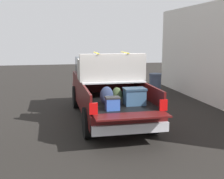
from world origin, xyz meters
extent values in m
plane|color=black|center=(0.00, 0.00, 0.00)|extent=(40.00, 40.00, 0.00)
cube|color=#470F0F|center=(0.00, 0.00, 0.63)|extent=(5.50, 1.92, 0.45)
cube|color=black|center=(-1.20, 0.00, 0.87)|extent=(2.80, 1.80, 0.04)
cube|color=#470F0F|center=(-1.20, 0.93, 1.10)|extent=(2.80, 0.06, 0.50)
cube|color=#470F0F|center=(-1.20, -0.93, 1.10)|extent=(2.80, 0.06, 0.50)
cube|color=#470F0F|center=(0.17, 0.00, 1.10)|extent=(0.06, 1.80, 0.50)
cube|color=#470F0F|center=(-2.88, 0.00, 0.87)|extent=(0.55, 1.80, 0.04)
cube|color=#B2B2B7|center=(-0.43, 0.00, 1.37)|extent=(1.25, 1.92, 0.04)
cube|color=#470F0F|center=(1.35, 0.00, 1.10)|extent=(2.30, 1.92, 0.50)
cube|color=#2D3842|center=(1.25, 0.00, 1.65)|extent=(1.94, 1.76, 0.59)
cube|color=#470F0F|center=(2.70, 0.00, 1.04)|extent=(0.40, 1.82, 0.38)
cube|color=#B2B2B7|center=(-2.72, 0.00, 0.52)|extent=(0.24, 1.92, 0.24)
cube|color=red|center=(-2.62, 0.88, 1.03)|extent=(0.06, 0.20, 0.28)
cube|color=red|center=(-2.62, -0.88, 1.03)|extent=(0.06, 0.20, 0.28)
cylinder|color=black|center=(1.75, 0.88, 0.43)|extent=(0.85, 0.30, 0.85)
cylinder|color=black|center=(1.75, -0.88, 0.43)|extent=(0.85, 0.30, 0.85)
cylinder|color=black|center=(-1.75, 0.88, 0.43)|extent=(0.85, 0.30, 0.85)
cylinder|color=black|center=(-1.75, -0.88, 0.43)|extent=(0.85, 0.30, 0.85)
cube|color=#335170|center=(-1.86, -0.35, 1.09)|extent=(0.40, 0.55, 0.41)
cube|color=#23394E|center=(-1.86, -0.35, 1.32)|extent=(0.44, 0.59, 0.05)
ellipsoid|color=#384728|center=(-1.66, 0.09, 1.12)|extent=(0.20, 0.31, 0.46)
ellipsoid|color=#384728|center=(-1.77, 0.09, 1.05)|extent=(0.09, 0.21, 0.20)
ellipsoid|color=#283351|center=(-1.74, 0.39, 1.14)|extent=(0.20, 0.37, 0.51)
ellipsoid|color=#283351|center=(-1.85, 0.39, 1.07)|extent=(0.09, 0.26, 0.22)
cube|color=#3359B2|center=(-2.30, 0.35, 1.04)|extent=(0.26, 0.34, 0.30)
cube|color=#262628|center=(-2.30, 0.35, 1.21)|extent=(0.28, 0.36, 0.04)
cube|color=#9E9993|center=(-0.43, 0.00, 1.60)|extent=(0.85, 2.02, 0.42)
cube|color=#9E9993|center=(-0.77, 0.00, 2.01)|extent=(0.16, 2.02, 0.40)
cube|color=#9E9993|center=(-0.38, 0.91, 1.92)|extent=(0.61, 0.20, 0.22)
cube|color=#9E9993|center=(-0.38, -0.91, 1.92)|extent=(0.61, 0.20, 0.22)
cube|color=yellow|center=(-0.43, 0.45, 2.22)|extent=(0.95, 0.03, 0.02)
cube|color=yellow|center=(-0.43, -0.45, 2.22)|extent=(0.95, 0.03, 0.02)
cube|color=silver|center=(0.79, -4.56, 2.03)|extent=(11.14, 0.36, 4.06)
cylinder|color=#3F4C66|center=(3.81, -3.05, 0.45)|extent=(0.56, 0.56, 0.90)
cylinder|color=#3F4C66|center=(3.81, -3.05, 0.94)|extent=(0.60, 0.60, 0.08)
camera|label=1|loc=(-9.28, 1.84, 2.71)|focal=46.81mm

